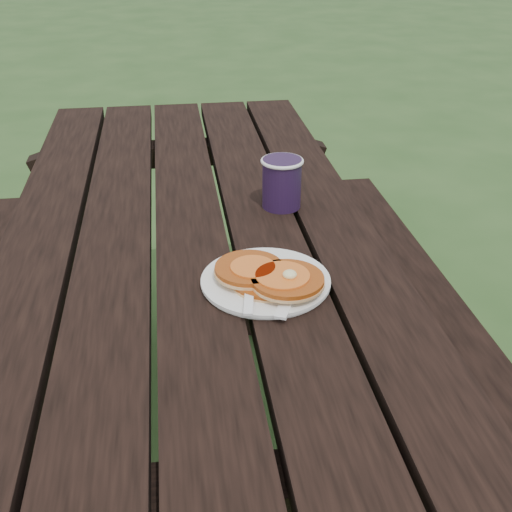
{
  "coord_description": "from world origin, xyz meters",
  "views": [
    {
      "loc": [
        -0.03,
        -1.19,
        1.34
      ],
      "look_at": [
        0.1,
        -0.23,
        0.8
      ],
      "focal_mm": 45.0,
      "sensor_mm": 36.0,
      "label": 1
    }
  ],
  "objects": [
    {
      "name": "ground",
      "position": [
        0.0,
        0.0,
        0.0
      ],
      "size": [
        60.0,
        60.0,
        0.0
      ],
      "primitive_type": "plane",
      "color": "#29471E",
      "rests_on": "ground"
    },
    {
      "name": "plate",
      "position": [
        0.12,
        -0.25,
        0.76
      ],
      "size": [
        0.26,
        0.26,
        0.01
      ],
      "primitive_type": "cylinder",
      "rotation": [
        0.0,
        0.0,
        -0.17
      ],
      "color": "white",
      "rests_on": "picnic_table"
    },
    {
      "name": "fork",
      "position": [
        0.08,
        -0.31,
        0.77
      ],
      "size": [
        0.06,
        0.16,
        0.01
      ],
      "primitive_type": null,
      "rotation": [
        0.0,
        0.0,
        -0.17
      ],
      "color": "white",
      "rests_on": "plate"
    },
    {
      "name": "picnic_table",
      "position": [
        0.0,
        0.0,
        0.37
      ],
      "size": [
        1.36,
        1.8,
        0.75
      ],
      "color": "black",
      "rests_on": "ground"
    },
    {
      "name": "knife",
      "position": [
        0.16,
        -0.29,
        0.76
      ],
      "size": [
        0.09,
        0.17,
        0.0
      ],
      "primitive_type": "cube",
      "rotation": [
        0.0,
        0.0,
        -0.4
      ],
      "color": "white",
      "rests_on": "plate"
    },
    {
      "name": "coffee_cup",
      "position": [
        0.2,
        0.07,
        0.81
      ],
      "size": [
        0.09,
        0.09,
        0.11
      ],
      "rotation": [
        0.0,
        0.0,
        -0.01
      ],
      "color": "#231231",
      "rests_on": "picnic_table"
    },
    {
      "name": "pancake_stack",
      "position": [
        0.12,
        -0.26,
        0.77
      ],
      "size": [
        0.18,
        0.17,
        0.04
      ],
      "rotation": [
        0.0,
        0.0,
        -0.38
      ],
      "color": "#AB4913",
      "rests_on": "plate"
    }
  ]
}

